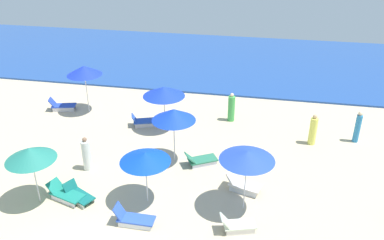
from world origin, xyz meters
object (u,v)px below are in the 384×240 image
lounge_chair_5_0 (78,195)px  beachgoer_3 (313,130)px  beachgoer_0 (87,155)px  lounge_chair_1_1 (237,225)px  umbrella_3 (174,115)px  lounge_chair_1_0 (243,184)px  lounge_chair_0_0 (144,121)px  beachgoer_1 (231,108)px  umbrella_0 (164,91)px  beachgoer_2 (358,127)px  lounge_chair_3_0 (200,160)px  lounge_chair_2_0 (62,106)px  umbrella_4 (145,157)px  umbrella_5 (30,154)px  umbrella_2 (84,70)px  lounge_chair_4_0 (133,218)px  lounge_chair_5_1 (65,194)px  umbrella_1 (247,156)px

lounge_chair_5_0 → beachgoer_3: beachgoer_3 is taller
beachgoer_0 → lounge_chair_1_1: bearing=-1.7°
umbrella_3 → lounge_chair_1_0: bearing=-26.3°
lounge_chair_0_0 → beachgoer_1: (4.60, 1.54, 0.50)m
lounge_chair_1_0 → beachgoer_3: (3.10, 4.54, 0.46)m
lounge_chair_1_0 → beachgoer_0: bearing=103.9°
umbrella_0 → beachgoer_2: size_ratio=1.41×
umbrella_3 → lounge_chair_0_0: bearing=127.9°
lounge_chair_3_0 → lounge_chair_2_0: bearing=35.1°
umbrella_4 → lounge_chair_5_0: umbrella_4 is taller
lounge_chair_1_0 → umbrella_5: 8.46m
beachgoer_0 → umbrella_0: bearing=81.6°
lounge_chair_1_0 → umbrella_3: 4.24m
umbrella_5 → umbrella_2: bearing=101.1°
lounge_chair_3_0 → umbrella_5: bearing=93.6°
beachgoer_0 → beachgoer_2: bearing=41.4°
lounge_chair_0_0 → beachgoer_3: (8.87, -0.26, 0.48)m
umbrella_3 → lounge_chair_5_0: 5.22m
umbrella_0 → umbrella_3: 3.42m
beachgoer_1 → lounge_chair_1_1: bearing=-99.7°
lounge_chair_5_0 → beachgoer_0: bearing=41.3°
beachgoer_2 → lounge_chair_1_1: bearing=-32.4°
umbrella_0 → lounge_chair_1_0: umbrella_0 is taller
lounge_chair_4_0 → beachgoer_0: size_ratio=0.91×
umbrella_2 → lounge_chair_5_1: size_ratio=1.69×
umbrella_2 → lounge_chair_2_0: (-1.65, -0.13, -2.27)m
lounge_chair_3_0 → umbrella_4: bearing=122.0°
umbrella_4 → umbrella_5: 4.32m
lounge_chair_1_1 → umbrella_3: (-3.28, 4.09, 2.15)m
lounge_chair_4_0 → lounge_chair_5_1: size_ratio=0.89×
lounge_chair_4_0 → lounge_chair_5_1: 3.29m
umbrella_4 → umbrella_3: bearing=83.0°
lounge_chair_2_0 → umbrella_5: 8.94m
lounge_chair_1_1 → beachgoer_3: (3.11, 7.00, 0.49)m
umbrella_1 → umbrella_2: (-9.65, 7.06, 0.13)m
umbrella_1 → lounge_chair_4_0: 4.79m
lounge_chair_2_0 → lounge_chair_5_1: bearing=-167.2°
umbrella_2 → lounge_chair_5_0: 8.70m
lounge_chair_2_0 → lounge_chair_4_0: lounge_chair_2_0 is taller
umbrella_2 → lounge_chair_0_0: bearing=-16.2°
lounge_chair_5_0 → beachgoer_3: bearing=-28.9°
umbrella_2 → umbrella_4: umbrella_2 is taller
lounge_chair_2_0 → lounge_chair_5_0: size_ratio=1.09×
umbrella_1 → beachgoer_0: (-7.12, 1.39, -1.68)m
lounge_chair_0_0 → beachgoer_0: size_ratio=0.97×
lounge_chair_3_0 → lounge_chair_5_1: lounge_chair_5_1 is taller
umbrella_4 → beachgoer_3: umbrella_4 is taller
lounge_chair_5_0 → beachgoer_2: bearing=-31.8°
lounge_chair_5_0 → lounge_chair_5_1: lounge_chair_5_1 is taller
umbrella_0 → beachgoer_1: size_ratio=1.44×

